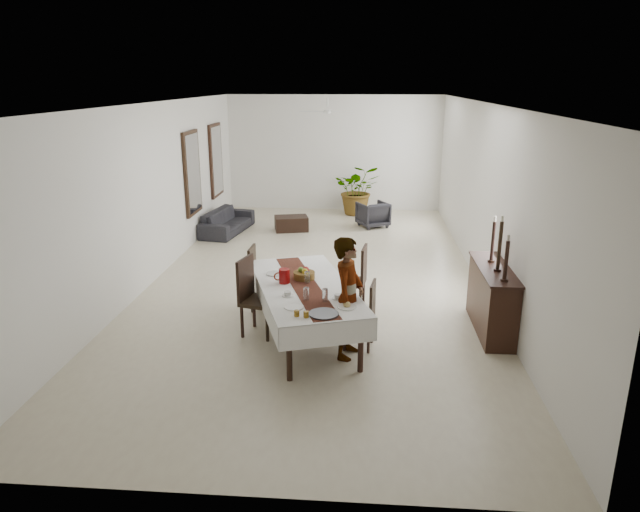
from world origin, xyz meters
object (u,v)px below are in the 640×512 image
at_px(dining_table_top, 305,287).
at_px(sofa, 227,221).
at_px(sideboard_body, 492,300).
at_px(red_pitcher, 284,276).
at_px(woman, 348,298).

xyz_separation_m(dining_table_top, sofa, (-2.51, 5.78, -0.48)).
distance_m(dining_table_top, sideboard_body, 2.78).
bearing_deg(red_pitcher, dining_table_top, -12.51).
bearing_deg(sideboard_body, dining_table_top, -170.89).
distance_m(dining_table_top, sofa, 6.32).
xyz_separation_m(red_pitcher, sofa, (-2.21, 5.71, -0.63)).
xyz_separation_m(sideboard_body, sofa, (-5.24, 5.34, -0.20)).
xyz_separation_m(dining_table_top, woman, (0.64, -0.54, 0.07)).
relative_size(dining_table_top, woman, 1.52).
height_order(red_pitcher, woman, woman).
height_order(red_pitcher, sideboard_body, red_pitcher).
bearing_deg(red_pitcher, sideboard_body, 7.00).
bearing_deg(sideboard_body, woman, -155.02).
xyz_separation_m(red_pitcher, woman, (0.93, -0.60, -0.07)).
relative_size(red_pitcher, sofa, 0.11).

